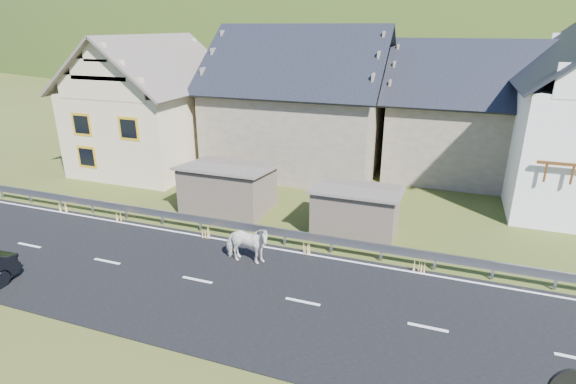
% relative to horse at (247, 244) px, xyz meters
% --- Properties ---
extents(ground, '(160.00, 160.00, 0.00)m').
position_rel_horse_xyz_m(ground, '(-1.17, -1.79, -0.82)').
color(ground, '#314216').
rests_on(ground, ground).
extents(road, '(60.00, 7.00, 0.04)m').
position_rel_horse_xyz_m(road, '(-1.17, -1.79, -0.80)').
color(road, black).
rests_on(road, ground).
extents(lane_markings, '(60.00, 6.60, 0.01)m').
position_rel_horse_xyz_m(lane_markings, '(-1.17, -1.79, -0.78)').
color(lane_markings, silver).
rests_on(lane_markings, road).
extents(guardrail, '(28.10, 0.09, 0.75)m').
position_rel_horse_xyz_m(guardrail, '(-1.17, 1.90, -0.26)').
color(guardrail, '#93969B').
rests_on(guardrail, ground).
extents(shed_left, '(4.30, 3.30, 2.40)m').
position_rel_horse_xyz_m(shed_left, '(-3.17, 4.71, 0.28)').
color(shed_left, '#695A4D').
rests_on(shed_left, ground).
extents(shed_right, '(3.80, 2.90, 2.20)m').
position_rel_horse_xyz_m(shed_right, '(3.33, 4.21, 0.18)').
color(shed_right, '#695A4D').
rests_on(shed_right, ground).
extents(house_cream, '(7.80, 9.80, 8.30)m').
position_rel_horse_xyz_m(house_cream, '(-11.17, 10.21, 3.53)').
color(house_cream, beige).
rests_on(house_cream, ground).
extents(house_stone_a, '(10.80, 9.80, 8.90)m').
position_rel_horse_xyz_m(house_stone_a, '(-2.17, 13.21, 3.81)').
color(house_stone_a, gray).
rests_on(house_stone_a, ground).
extents(house_stone_b, '(9.80, 8.80, 8.10)m').
position_rel_horse_xyz_m(house_stone_b, '(7.83, 15.21, 3.41)').
color(house_stone_b, gray).
rests_on(house_stone_b, ground).
extents(mountain, '(440.00, 280.00, 260.00)m').
position_rel_horse_xyz_m(mountain, '(3.83, 178.21, -20.82)').
color(mountain, '#20390E').
rests_on(mountain, ground).
extents(conifer_patch, '(76.00, 50.00, 28.00)m').
position_rel_horse_xyz_m(conifer_patch, '(-56.17, 108.21, 5.18)').
color(conifer_patch, black).
rests_on(conifer_patch, ground).
extents(horse, '(0.96, 1.91, 1.57)m').
position_rel_horse_xyz_m(horse, '(0.00, 0.00, 0.00)').
color(horse, white).
rests_on(horse, road).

